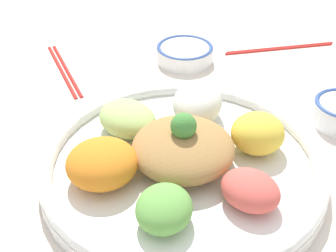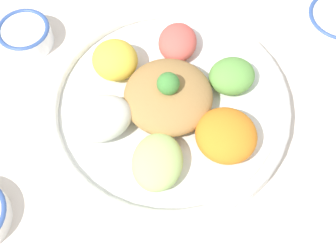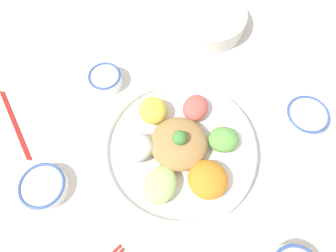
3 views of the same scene
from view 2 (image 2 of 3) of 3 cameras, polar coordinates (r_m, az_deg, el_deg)
name	(u,v)px [view 2 (image 2 of 3)]	position (r m, az deg, el deg)	size (l,w,h in m)	color
ground_plane	(150,119)	(0.76, -2.21, 0.90)	(2.40, 2.40, 0.00)	silver
salad_platter	(168,105)	(0.74, 0.00, 2.63)	(0.39, 0.39, 0.10)	white
sauce_bowl_dark	(26,35)	(0.86, -16.97, 10.60)	(0.09, 0.09, 0.04)	white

